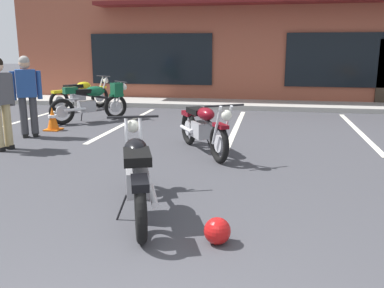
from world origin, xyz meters
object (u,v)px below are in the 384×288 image
object	(u,v)px
motorcycle_green_cafe_racer	(81,94)
helmet_on_pavement	(217,231)
motorcycle_black_cruiser	(94,101)
person_in_shorts_foreground	(0,98)
traffic_cone	(53,119)
motorcycle_foreground_classic	(137,173)
motorcycle_blue_standard	(203,127)
person_in_black_shirt	(27,92)

from	to	relation	value
motorcycle_green_cafe_racer	helmet_on_pavement	distance (m)	9.60
motorcycle_green_cafe_racer	motorcycle_black_cruiser	bearing A→B (deg)	-56.52
person_in_shorts_foreground	traffic_cone	distance (m)	2.04
motorcycle_foreground_classic	motorcycle_blue_standard	distance (m)	2.88
person_in_black_shirt	motorcycle_blue_standard	bearing A→B (deg)	-10.19
motorcycle_black_cruiser	helmet_on_pavement	bearing A→B (deg)	-57.69
motorcycle_blue_standard	motorcycle_foreground_classic	bearing A→B (deg)	-95.67
motorcycle_green_cafe_racer	helmet_on_pavement	bearing A→B (deg)	-57.42
motorcycle_foreground_classic	motorcycle_blue_standard	xyz separation A→B (m)	(0.28, 2.86, 0.00)
helmet_on_pavement	person_in_shorts_foreground	bearing A→B (deg)	144.96
motorcycle_foreground_classic	traffic_cone	size ratio (longest dim) A/B	3.81
motorcycle_black_cruiser	traffic_cone	distance (m)	1.41
helmet_on_pavement	motorcycle_black_cruiser	bearing A→B (deg)	122.31
motorcycle_black_cruiser	traffic_cone	bearing A→B (deg)	-108.33
motorcycle_foreground_classic	motorcycle_blue_standard	size ratio (longest dim) A/B	1.08
motorcycle_foreground_classic	motorcycle_black_cruiser	xyz separation A→B (m)	(-2.96, 5.63, 0.07)
person_in_shorts_foreground	helmet_on_pavement	world-z (taller)	person_in_shorts_foreground
motorcycle_blue_standard	person_in_shorts_foreground	distance (m)	3.66
motorcycle_blue_standard	person_in_black_shirt	xyz separation A→B (m)	(-3.77, 0.68, 0.49)
motorcycle_black_cruiser	person_in_shorts_foreground	bearing A→B (deg)	-96.21
traffic_cone	motorcycle_black_cruiser	bearing A→B (deg)	71.67
motorcycle_foreground_classic	helmet_on_pavement	distance (m)	1.20
person_in_shorts_foreground	motorcycle_foreground_classic	bearing A→B (deg)	-36.01
motorcycle_blue_standard	motorcycle_green_cafe_racer	size ratio (longest dim) A/B	0.99
motorcycle_foreground_classic	helmet_on_pavement	world-z (taller)	motorcycle_foreground_classic
motorcycle_black_cruiser	motorcycle_green_cafe_racer	bearing A→B (deg)	123.48
helmet_on_pavement	motorcycle_green_cafe_racer	bearing A→B (deg)	122.58
motorcycle_black_cruiser	person_in_black_shirt	size ratio (longest dim) A/B	1.02
motorcycle_black_cruiser	helmet_on_pavement	distance (m)	7.39
person_in_black_shirt	traffic_cone	xyz separation A→B (m)	(0.09, 0.78, -0.69)
motorcycle_blue_standard	person_in_shorts_foreground	world-z (taller)	person_in_shorts_foreground
motorcycle_foreground_classic	person_in_shorts_foreground	xyz separation A→B (m)	(-3.31, 2.41, 0.49)
person_in_black_shirt	helmet_on_pavement	size ratio (longest dim) A/B	6.44
motorcycle_blue_standard	motorcycle_black_cruiser	bearing A→B (deg)	139.52
motorcycle_black_cruiser	helmet_on_pavement	size ratio (longest dim) A/B	6.57
motorcycle_blue_standard	traffic_cone	xyz separation A→B (m)	(-3.68, 1.46, -0.20)
motorcycle_foreground_classic	traffic_cone	distance (m)	5.50
motorcycle_green_cafe_racer	helmet_on_pavement	size ratio (longest dim) A/B	7.28
motorcycle_blue_standard	helmet_on_pavement	bearing A→B (deg)	-78.61
traffic_cone	helmet_on_pavement	bearing A→B (deg)	-48.38
person_in_black_shirt	person_in_shorts_foreground	size ratio (longest dim) A/B	1.00
motorcycle_blue_standard	person_in_shorts_foreground	xyz separation A→B (m)	(-3.60, -0.45, 0.49)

